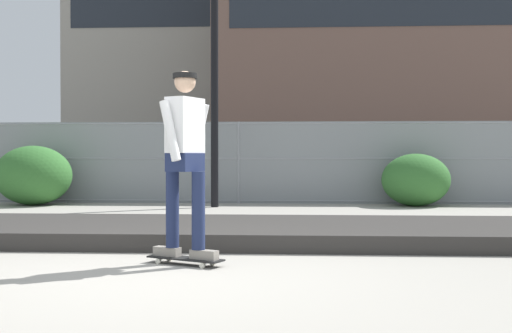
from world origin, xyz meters
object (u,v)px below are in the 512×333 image
object	(u,v)px
skateboard	(185,259)
parked_car_mid	(268,164)
shrub_left	(33,175)
shrub_center	(416,180)
skater	(185,151)
parked_car_near	(69,164)

from	to	relation	value
skateboard	parked_car_mid	size ratio (longest dim) A/B	0.18
shrub_left	shrub_center	bearing A→B (deg)	1.37
skater	parked_car_mid	xyz separation A→B (m)	(0.34, 11.80, -0.28)
skater	parked_car_mid	distance (m)	11.81
parked_car_mid	shrub_center	distance (m)	5.48
shrub_left	parked_car_near	bearing A→B (deg)	100.35
parked_car_mid	skater	bearing A→B (deg)	-91.65
skateboard	skater	size ratio (longest dim) A/B	0.44
shrub_left	shrub_center	world-z (taller)	shrub_left
skateboard	shrub_center	distance (m)	8.34
parked_car_mid	shrub_left	size ratio (longest dim) A/B	2.70
skateboard	parked_car_near	bearing A→B (deg)	114.84
skater	shrub_center	size ratio (longest dim) A/B	1.26
skater	shrub_left	world-z (taller)	skater
skater	shrub_center	xyz separation A→B (m)	(3.68, 7.47, -0.55)
parked_car_near	shrub_left	size ratio (longest dim) A/B	2.67
skater	shrub_left	bearing A→B (deg)	122.30
skater	parked_car_near	distance (m)	12.85
skateboard	skater	bearing A→B (deg)	0.00
skater	shrub_center	world-z (taller)	skater
parked_car_mid	parked_car_near	bearing A→B (deg)	-178.56
parked_car_near	shrub_left	xyz separation A→B (m)	(0.80, -4.39, -0.19)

